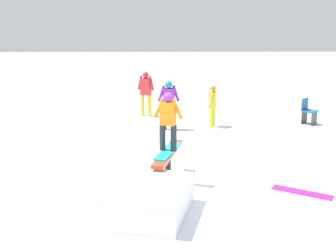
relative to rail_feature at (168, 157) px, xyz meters
name	(u,v)px	position (x,y,z in m)	size (l,w,h in m)	color
ground_plane	(168,182)	(0.00, 0.00, -0.62)	(60.00, 60.00, 0.00)	white
rail_feature	(168,157)	(0.00, 0.00, 0.00)	(2.00, 0.75, 0.74)	black
snow_kicker_ramp	(148,200)	(-1.67, 0.41, -0.32)	(1.80, 1.50, 0.61)	white
main_rider_on_rail	(168,123)	(0.00, 0.00, 0.80)	(1.39, 0.69, 1.36)	#19BCCF
bystander_yellow	(213,103)	(5.10, -1.53, 0.16)	(0.62, 0.29, 1.39)	gold
bystander_purple	(169,102)	(4.73, -0.07, 0.28)	(0.27, 0.73, 1.60)	navy
bystander_red	(146,91)	(6.62, 0.74, 0.29)	(0.34, 0.65, 1.62)	yellow
loose_snowboard_magenta	(302,192)	(-0.65, -2.92, -0.61)	(1.30, 0.28, 0.02)	#CE1C8D
folding_chair	(308,112)	(5.37, -4.84, -0.21)	(0.62, 0.62, 0.88)	#3F3F44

